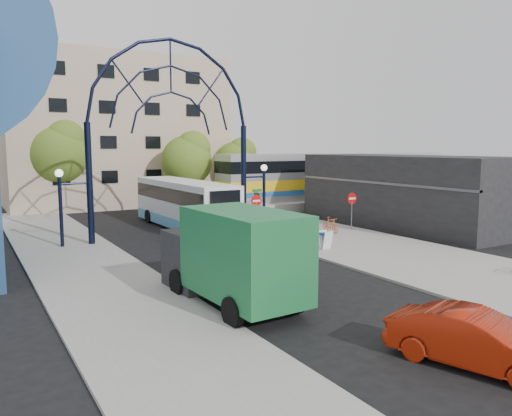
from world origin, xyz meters
TOP-DOWN VIEW (x-y plane):
  - ground at (0.00, 0.00)m, footprint 120.00×120.00m
  - sidewalk_east at (8.00, 4.00)m, footprint 8.00×56.00m
  - plaza_west at (-6.50, 6.00)m, footprint 5.00×50.00m
  - gateway_arch at (0.00, 14.00)m, footprint 13.64×0.44m
  - stop_sign at (4.80, 12.00)m, footprint 0.80×0.07m
  - do_not_enter_sign at (11.00, 10.00)m, footprint 0.76×0.07m
  - street_name_sign at (5.20, 12.60)m, footprint 0.70×0.70m
  - sandwich_board at (5.60, 5.98)m, footprint 0.55×0.61m
  - commercial_block_east at (16.00, 10.00)m, footprint 6.00×16.00m
  - apartment_block at (2.00, 34.97)m, footprint 20.00×12.10m
  - train_platform at (20.00, 22.00)m, footprint 32.00×5.00m
  - train_car at (20.00, 22.00)m, footprint 25.10×3.05m
  - tree_north_a at (6.12, 25.93)m, footprint 4.48×4.48m
  - tree_north_b at (-3.88, 29.93)m, footprint 5.12×5.12m
  - tree_north_c at (12.12, 27.93)m, footprint 4.16×4.16m
  - city_bus at (1.91, 16.87)m, footprint 2.99×12.09m
  - green_truck at (-3.09, 0.57)m, footprint 2.93×7.03m
  - black_suv at (-0.19, 7.80)m, footprint 3.41×5.42m
  - red_sedan at (-0.15, -7.33)m, footprint 2.91×4.73m
  - bike_near_a at (6.92, 14.00)m, footprint 1.40×2.02m
  - bike_near_b at (9.08, 9.85)m, footprint 0.59×1.69m

SIDE VIEW (x-z plane):
  - ground at x=0.00m, z-range 0.00..0.00m
  - sidewalk_east at x=8.00m, z-range 0.00..0.12m
  - plaza_west at x=-6.50m, z-range 0.00..0.12m
  - train_platform at x=20.00m, z-range 0.00..0.80m
  - bike_near_b at x=9.08m, z-range 0.12..1.11m
  - bike_near_a at x=6.92m, z-range 0.12..1.13m
  - black_suv at x=-0.19m, z-range 0.00..1.39m
  - red_sedan at x=-0.15m, z-range 0.00..1.47m
  - sandwich_board at x=5.60m, z-range 0.25..1.24m
  - city_bus at x=1.91m, z-range 0.08..3.38m
  - green_truck at x=-3.09m, z-range 0.00..3.49m
  - do_not_enter_sign at x=11.00m, z-range 0.74..3.22m
  - stop_sign at x=4.80m, z-range 0.74..3.24m
  - street_name_sign at x=5.20m, z-range 0.73..3.53m
  - commercial_block_east at x=16.00m, z-range 0.00..5.00m
  - train_car at x=20.00m, z-range 0.80..5.00m
  - tree_north_c at x=12.12m, z-range 1.03..7.53m
  - tree_north_a at x=6.12m, z-range 1.11..8.11m
  - tree_north_b at x=-3.88m, z-range 1.27..9.27m
  - apartment_block at x=2.00m, z-range 0.00..14.00m
  - gateway_arch at x=0.00m, z-range 2.51..14.61m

